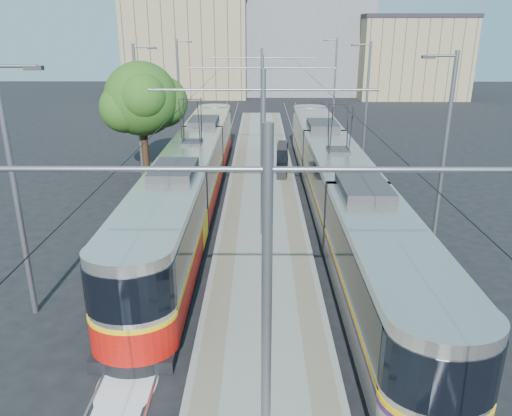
{
  "coord_description": "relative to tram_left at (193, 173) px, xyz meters",
  "views": [
    {
      "loc": [
        -0.14,
        -12.23,
        8.74
      ],
      "look_at": [
        -0.29,
        7.73,
        1.6
      ],
      "focal_mm": 35.0,
      "sensor_mm": 36.0,
      "label": 1
    }
  ],
  "objects": [
    {
      "name": "ground",
      "position": [
        3.6,
        -12.78,
        -1.71
      ],
      "size": [
        160.0,
        160.0,
        0.0
      ],
      "primitive_type": "plane",
      "color": "black",
      "rests_on": "ground"
    },
    {
      "name": "shelter",
      "position": [
        4.81,
        4.0,
        -0.25
      ],
      "size": [
        0.73,
        1.07,
        2.21
      ],
      "rotation": [
        0.0,
        0.0,
        -0.12
      ],
      "color": "black",
      "rests_on": "platform"
    },
    {
      "name": "building_left",
      "position": [
        -6.4,
        47.22,
        5.52
      ],
      "size": [
        16.32,
        12.24,
        14.43
      ],
      "color": "#968C65",
      "rests_on": "ground"
    },
    {
      "name": "building_right",
      "position": [
        23.6,
        45.22,
        3.63
      ],
      "size": [
        14.28,
        10.2,
        10.65
      ],
      "color": "#968C65",
      "rests_on": "ground"
    },
    {
      "name": "street_lamps",
      "position": [
        3.6,
        8.22,
        2.47
      ],
      "size": [
        15.18,
        38.22,
        8.0
      ],
      "color": "slate",
      "rests_on": "ground"
    },
    {
      "name": "tram_right",
      "position": [
        7.2,
        -1.71,
        0.15
      ],
      "size": [
        2.43,
        31.21,
        5.5
      ],
      "color": "black",
      "rests_on": "ground"
    },
    {
      "name": "catenary",
      "position": [
        3.6,
        1.37,
        2.81
      ],
      "size": [
        9.2,
        70.0,
        7.0
      ],
      "color": "slate",
      "rests_on": "platform"
    },
    {
      "name": "platform",
      "position": [
        3.6,
        4.22,
        -1.56
      ],
      "size": [
        4.0,
        50.0,
        0.3
      ],
      "primitive_type": "cube",
      "color": "gray",
      "rests_on": "ground"
    },
    {
      "name": "tram_left",
      "position": [
        0.0,
        0.0,
        0.0
      ],
      "size": [
        2.43,
        28.31,
        5.5
      ],
      "color": "black",
      "rests_on": "ground"
    },
    {
      "name": "tree",
      "position": [
        -3.34,
        5.36,
        3.06
      ],
      "size": [
        4.86,
        4.49,
        7.06
      ],
      "color": "#382314",
      "rests_on": "ground"
    },
    {
      "name": "building_centre",
      "position": [
        9.6,
        51.22,
        6.15
      ],
      "size": [
        18.36,
        14.28,
        15.7
      ],
      "color": "slate",
      "rests_on": "ground"
    },
    {
      "name": "tactile_strip_left",
      "position": [
        2.15,
        4.22,
        -1.4
      ],
      "size": [
        0.7,
        50.0,
        0.01
      ],
      "primitive_type": "cube",
      "color": "gray",
      "rests_on": "platform"
    },
    {
      "name": "rails",
      "position": [
        3.6,
        4.22,
        -1.69
      ],
      "size": [
        8.71,
        70.0,
        0.03
      ],
      "color": "gray",
      "rests_on": "ground"
    },
    {
      "name": "tactile_strip_right",
      "position": [
        5.05,
        4.22,
        -1.4
      ],
      "size": [
        0.7,
        50.0,
        0.01
      ],
      "primitive_type": "cube",
      "color": "gray",
      "rests_on": "platform"
    }
  ]
}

